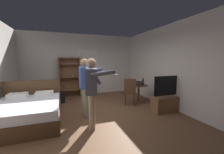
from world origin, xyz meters
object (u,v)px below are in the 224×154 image
(bookshelf, at_px, (70,75))
(person_blue_shirt, at_px, (92,88))
(bottle_on_table, at_px, (143,82))
(suitcase_dark, at_px, (58,98))
(laptop, at_px, (138,84))
(side_table, at_px, (139,90))
(bed, at_px, (28,111))
(tv_flatscreen, at_px, (168,101))
(person_striped_shirt, at_px, (85,84))
(wooden_chair, at_px, (130,91))

(bookshelf, relative_size, person_blue_shirt, 1.05)
(bottle_on_table, distance_m, suitcase_dark, 3.35)
(laptop, bearing_deg, side_table, 41.20)
(bed, bearing_deg, suitcase_dark, 65.38)
(tv_flatscreen, bearing_deg, person_striped_shirt, 169.95)
(bed, height_order, bottle_on_table, bed)
(wooden_chair, relative_size, person_striped_shirt, 0.58)
(side_table, distance_m, person_striped_shirt, 2.37)
(bed, xyz_separation_m, person_striped_shirt, (1.50, -0.13, 0.68))
(bookshelf, bearing_deg, person_blue_shirt, -84.20)
(bookshelf, bearing_deg, bed, -116.02)
(bed, bearing_deg, bookshelf, 63.98)
(bookshelf, relative_size, tv_flatscreen, 1.54)
(tv_flatscreen, bearing_deg, bed, 171.88)
(person_blue_shirt, distance_m, suitcase_dark, 2.66)
(person_striped_shirt, bearing_deg, side_table, 18.16)
(person_blue_shirt, bearing_deg, wooden_chair, 37.10)
(side_table, bearing_deg, bottle_on_table, -29.74)
(laptop, relative_size, person_striped_shirt, 0.25)
(side_table, height_order, bottle_on_table, bottle_on_table)
(tv_flatscreen, distance_m, laptop, 1.28)
(person_blue_shirt, bearing_deg, bed, 151.30)
(bed, height_order, side_table, bed)
(wooden_chair, relative_size, person_blue_shirt, 0.59)
(bed, xyz_separation_m, tv_flatscreen, (4.08, -0.58, 0.04))
(person_striped_shirt, bearing_deg, person_blue_shirt, -85.32)
(side_table, bearing_deg, tv_flatscreen, -72.26)
(bed, distance_m, bookshelf, 2.86)
(bookshelf, bearing_deg, side_table, -37.47)
(bookshelf, relative_size, laptop, 4.21)
(bookshelf, height_order, side_table, bookshelf)
(side_table, relative_size, person_blue_shirt, 0.41)
(side_table, relative_size, person_striped_shirt, 0.41)
(bed, bearing_deg, person_striped_shirt, -4.77)
(laptop, xyz_separation_m, person_striped_shirt, (-2.15, -0.68, 0.23))
(suitcase_dark, bearing_deg, bed, -126.63)
(wooden_chair, xyz_separation_m, person_blue_shirt, (-1.66, -1.25, 0.44))
(bed, relative_size, side_table, 2.75)
(tv_flatscreen, distance_m, wooden_chair, 1.32)
(person_blue_shirt, bearing_deg, suitcase_dark, 109.41)
(bookshelf, relative_size, wooden_chair, 1.80)
(side_table, bearing_deg, person_striped_shirt, -161.84)
(bookshelf, height_order, bottle_on_table, bookshelf)
(tv_flatscreen, distance_m, person_striped_shirt, 2.70)
(side_table, bearing_deg, bookshelf, 142.53)
(bed, relative_size, wooden_chair, 1.94)
(wooden_chair, height_order, person_blue_shirt, person_blue_shirt)
(bed, distance_m, laptop, 3.72)
(suitcase_dark, bearing_deg, tv_flatscreen, -44.39)
(tv_flatscreen, bearing_deg, person_blue_shirt, -173.84)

